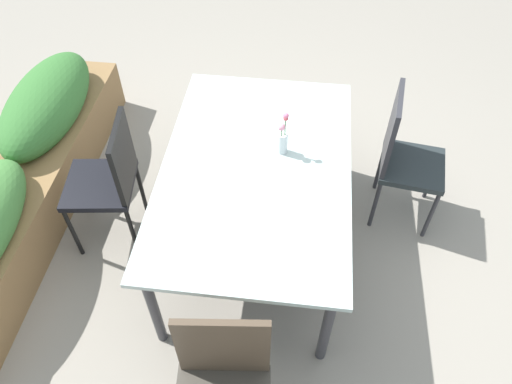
{
  "coord_description": "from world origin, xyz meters",
  "views": [
    {
      "loc": [
        -2.04,
        -0.25,
        2.74
      ],
      "look_at": [
        -0.09,
        -0.02,
        0.5
      ],
      "focal_mm": 34.38,
      "sensor_mm": 36.0,
      "label": 1
    }
  ],
  "objects_px": {
    "dining_table": "(256,174)",
    "chair_far_side": "(109,177)",
    "flower_vase": "(283,138)",
    "chair_near_right": "(403,154)",
    "planter_box": "(22,178)"
  },
  "relations": [
    {
      "from": "chair_near_right",
      "to": "chair_far_side",
      "type": "height_order",
      "value": "chair_near_right"
    },
    {
      "from": "chair_near_right",
      "to": "chair_far_side",
      "type": "bearing_deg",
      "value": -69.22
    },
    {
      "from": "chair_far_side",
      "to": "dining_table",
      "type": "bearing_deg",
      "value": -95.89
    },
    {
      "from": "dining_table",
      "to": "flower_vase",
      "type": "xyz_separation_m",
      "value": [
        0.14,
        -0.14,
        0.16
      ]
    },
    {
      "from": "chair_near_right",
      "to": "chair_far_side",
      "type": "relative_size",
      "value": 1.05
    },
    {
      "from": "dining_table",
      "to": "chair_far_side",
      "type": "distance_m",
      "value": 0.91
    },
    {
      "from": "chair_near_right",
      "to": "planter_box",
      "type": "xyz_separation_m",
      "value": [
        -0.31,
        2.49,
        -0.21
      ]
    },
    {
      "from": "flower_vase",
      "to": "planter_box",
      "type": "distance_m",
      "value": 1.8
    },
    {
      "from": "dining_table",
      "to": "chair_near_right",
      "type": "distance_m",
      "value": 0.99
    },
    {
      "from": "flower_vase",
      "to": "chair_near_right",
      "type": "bearing_deg",
      "value": -71.89
    },
    {
      "from": "chair_far_side",
      "to": "chair_near_right",
      "type": "bearing_deg",
      "value": -84.47
    },
    {
      "from": "dining_table",
      "to": "chair_far_side",
      "type": "xyz_separation_m",
      "value": [
        -0.02,
        0.91,
        -0.12
      ]
    },
    {
      "from": "flower_vase",
      "to": "planter_box",
      "type": "relative_size",
      "value": 0.11
    },
    {
      "from": "dining_table",
      "to": "planter_box",
      "type": "xyz_separation_m",
      "value": [
        0.08,
        1.59,
        -0.33
      ]
    },
    {
      "from": "planter_box",
      "to": "flower_vase",
      "type": "bearing_deg",
      "value": -87.91
    }
  ]
}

